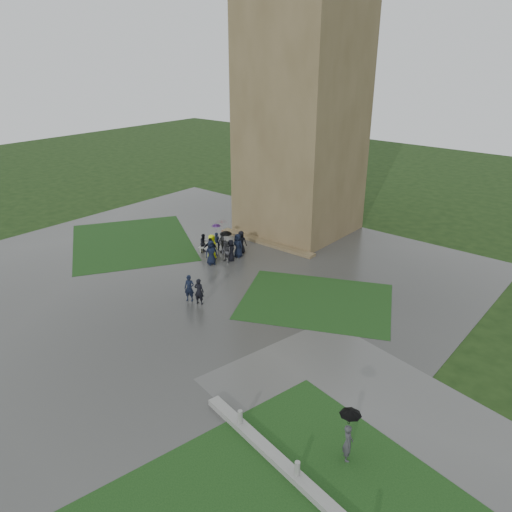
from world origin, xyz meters
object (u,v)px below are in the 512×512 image
Objects in this scene: tower at (301,122)px; bench at (209,248)px; pedestrian_path at (349,429)px; pedestrian_mid at (189,288)px; pedestrian_near at (199,291)px.

bench is at bearing -103.60° from tower.
tower is 26.95m from pedestrian_path.
bench is 7.73m from pedestrian_mid.
tower is 10.64× the size of pedestrian_mid.
pedestrian_mid reaches higher than pedestrian_near.
tower is 10.80× the size of pedestrian_near.
pedestrian_mid is 1.01× the size of pedestrian_near.
pedestrian_near reaches higher than bench.
pedestrian_mid is at bearing -12.27° from pedestrian_near.
pedestrian_path is at bearing -47.04° from bench.
pedestrian_near is at bearing -20.50° from pedestrian_mid.
bench is at bearing -69.85° from pedestrian_near.
pedestrian_near is at bearing -64.88° from bench.
tower is at bearing -98.61° from pedestrian_near.
bench is 21.74m from pedestrian_path.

